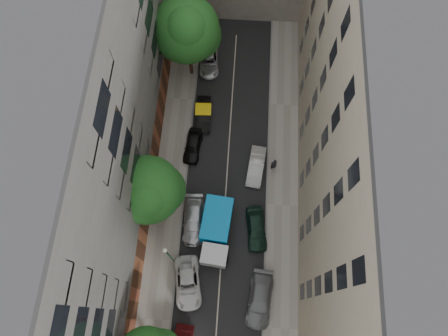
# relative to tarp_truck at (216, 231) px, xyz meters

# --- Properties ---
(ground) EXTENTS (120.00, 120.00, 0.00)m
(ground) POSITION_rel_tarp_truck_xyz_m (0.60, 3.19, -1.54)
(ground) COLOR #4C4C49
(ground) RESTS_ON ground
(road_surface) EXTENTS (8.00, 44.00, 0.02)m
(road_surface) POSITION_rel_tarp_truck_xyz_m (0.60, 3.19, -1.53)
(road_surface) COLOR black
(road_surface) RESTS_ON ground
(sidewalk_left) EXTENTS (3.00, 44.00, 0.15)m
(sidewalk_left) POSITION_rel_tarp_truck_xyz_m (-4.90, 3.19, -1.47)
(sidewalk_left) COLOR gray
(sidewalk_left) RESTS_ON ground
(sidewalk_right) EXTENTS (3.00, 44.00, 0.15)m
(sidewalk_right) POSITION_rel_tarp_truck_xyz_m (6.10, 3.19, -1.47)
(sidewalk_right) COLOR gray
(sidewalk_right) RESTS_ON ground
(building_left) EXTENTS (8.00, 44.00, 20.00)m
(building_left) POSITION_rel_tarp_truck_xyz_m (-10.40, 3.19, 8.46)
(building_left) COLOR #524F4C
(building_left) RESTS_ON ground
(building_right) EXTENTS (8.00, 44.00, 20.00)m
(building_right) POSITION_rel_tarp_truck_xyz_m (11.60, 3.19, 8.46)
(building_right) COLOR tan
(building_right) RESTS_ON ground
(tarp_truck) EXTENTS (2.93, 6.26, 2.80)m
(tarp_truck) POSITION_rel_tarp_truck_xyz_m (0.00, 0.00, 0.00)
(tarp_truck) COLOR black
(tarp_truck) RESTS_ON ground
(car_left_2) EXTENTS (2.97, 5.08, 1.33)m
(car_left_2) POSITION_rel_tarp_truck_xyz_m (-2.20, -4.61, -0.88)
(car_left_2) COLOR silver
(car_left_2) RESTS_ON ground
(car_left_3) EXTENTS (2.24, 4.96, 1.41)m
(car_left_3) POSITION_rel_tarp_truck_xyz_m (-2.20, 0.99, -0.84)
(car_left_3) COLOR #B8B8BD
(car_left_3) RESTS_ON ground
(car_left_4) EXTENTS (1.88, 3.98, 1.32)m
(car_left_4) POSITION_rel_tarp_truck_xyz_m (-3.00, 8.59, -0.88)
(car_left_4) COLOR black
(car_left_4) RESTS_ON ground
(car_left_5) EXTENTS (1.61, 4.19, 1.36)m
(car_left_5) POSITION_rel_tarp_truck_xyz_m (-2.20, 12.19, -0.86)
(car_left_5) COLOR black
(car_left_5) RESTS_ON ground
(car_left_6) EXTENTS (2.47, 4.72, 1.27)m
(car_left_6) POSITION_rel_tarp_truck_xyz_m (-2.20, 18.90, -0.91)
(car_left_6) COLOR #B8B9BD
(car_left_6) RESTS_ON ground
(car_right_1) EXTENTS (2.49, 5.17, 1.45)m
(car_right_1) POSITION_rel_tarp_truck_xyz_m (4.20, -5.61, -0.82)
(car_right_1) COLOR slate
(car_right_1) RESTS_ON ground
(car_right_2) EXTENTS (2.30, 4.52, 1.48)m
(car_right_2) POSITION_rel_tarp_truck_xyz_m (3.66, 0.59, -0.80)
(car_right_2) COLOR black
(car_right_2) RESTS_ON ground
(car_right_3) EXTENTS (1.92, 4.34, 1.39)m
(car_right_3) POSITION_rel_tarp_truck_xyz_m (3.40, 6.79, -0.85)
(car_right_3) COLOR silver
(car_right_3) RESTS_ON ground
(tree_mid) EXTENTS (6.00, 5.83, 8.38)m
(tree_mid) POSITION_rel_tarp_truck_xyz_m (-5.70, 2.08, 3.93)
(tree_mid) COLOR #382619
(tree_mid) RESTS_ON sidewalk_left
(tree_far) EXTENTS (6.48, 6.37, 10.19)m
(tree_far) POSITION_rel_tarp_truck_xyz_m (-3.90, 17.45, 5.30)
(tree_far) COLOR #382619
(tree_far) RESTS_ON sidewalk_left
(lamp_post) EXTENTS (0.36, 0.36, 6.73)m
(lamp_post) POSITION_rel_tarp_truck_xyz_m (-3.60, -2.85, 2.73)
(lamp_post) COLOR #185429
(lamp_post) RESTS_ON sidewalk_left
(pedestrian) EXTENTS (0.82, 0.70, 1.91)m
(pedestrian) POSITION_rel_tarp_truck_xyz_m (5.10, 6.95, -0.44)
(pedestrian) COLOR black
(pedestrian) RESTS_ON sidewalk_right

